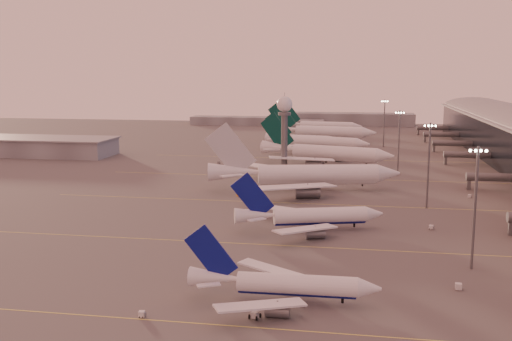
# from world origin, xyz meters

# --- Properties ---
(ground) EXTENTS (700.00, 700.00, 0.00)m
(ground) POSITION_xyz_m (0.00, 0.00, 0.00)
(ground) COLOR #4F4D4D
(ground) RESTS_ON ground
(taxiway_markings) EXTENTS (180.00, 185.25, 0.02)m
(taxiway_markings) POSITION_xyz_m (30.00, 56.00, 0.01)
(taxiway_markings) COLOR #E3D750
(taxiway_markings) RESTS_ON ground
(hangar) EXTENTS (82.00, 27.00, 8.50)m
(hangar) POSITION_xyz_m (-120.00, 140.00, 4.32)
(hangar) COLOR slate
(hangar) RESTS_ON ground
(radar_tower) EXTENTS (6.40, 6.40, 31.10)m
(radar_tower) POSITION_xyz_m (5.00, 120.00, 20.95)
(radar_tower) COLOR #595C61
(radar_tower) RESTS_ON ground
(mast_a) EXTENTS (3.60, 0.56, 25.00)m
(mast_a) POSITION_xyz_m (58.00, 0.00, 13.74)
(mast_a) COLOR #595C61
(mast_a) RESTS_ON ground
(mast_b) EXTENTS (3.60, 0.56, 25.00)m
(mast_b) POSITION_xyz_m (55.00, 55.00, 13.74)
(mast_b) COLOR #595C61
(mast_b) RESTS_ON ground
(mast_c) EXTENTS (3.60, 0.56, 25.00)m
(mast_c) POSITION_xyz_m (50.00, 110.00, 13.74)
(mast_c) COLOR #595C61
(mast_c) RESTS_ON ground
(mast_d) EXTENTS (3.60, 0.56, 25.00)m
(mast_d) POSITION_xyz_m (48.00, 200.00, 13.74)
(mast_d) COLOR #595C61
(mast_d) RESTS_ON ground
(distant_horizon) EXTENTS (165.00, 37.50, 9.00)m
(distant_horizon) POSITION_xyz_m (2.62, 325.14, 3.89)
(distant_horizon) COLOR slate
(distant_horizon) RESTS_ON ground
(narrowbody_near) EXTENTS (34.09, 27.23, 13.32)m
(narrowbody_near) POSITION_xyz_m (22.75, -23.94, 2.70)
(narrowbody_near) COLOR white
(narrowbody_near) RESTS_ON ground
(narrowbody_mid) EXTENTS (37.72, 29.65, 15.15)m
(narrowbody_mid) POSITION_xyz_m (23.33, 24.16, 3.07)
(narrowbody_mid) COLOR white
(narrowbody_mid) RESTS_ON ground
(widebody_white) EXTENTS (64.69, 51.33, 23.01)m
(widebody_white) POSITION_xyz_m (17.66, 75.41, 3.99)
(widebody_white) COLOR white
(widebody_white) RESTS_ON ground
(greentail_a) EXTENTS (58.66, 46.73, 21.84)m
(greentail_a) POSITION_xyz_m (21.29, 133.20, 3.86)
(greentail_a) COLOR white
(greentail_a) RESTS_ON ground
(greentail_b) EXTENTS (54.19, 43.13, 20.26)m
(greentail_b) POSITION_xyz_m (14.30, 176.52, 3.58)
(greentail_b) COLOR white
(greentail_b) RESTS_ON ground
(greentail_c) EXTENTS (62.87, 50.49, 22.89)m
(greentail_c) POSITION_xyz_m (14.29, 221.33, 4.04)
(greentail_c) COLOR white
(greentail_c) RESTS_ON ground
(greentail_d) EXTENTS (54.82, 44.01, 19.97)m
(greentail_d) POSITION_xyz_m (10.55, 267.26, 3.53)
(greentail_d) COLOR white
(greentail_d) RESTS_ON ground
(gsv_truck_a) EXTENTS (5.18, 2.23, 2.04)m
(gsv_truck_a) POSITION_xyz_m (1.33, -34.12, 1.04)
(gsv_truck_a) COLOR silver
(gsv_truck_a) RESTS_ON ground
(gsv_tug_near) EXTENTS (3.19, 4.11, 1.03)m
(gsv_tug_near) POSITION_xyz_m (19.12, -31.60, 0.53)
(gsv_tug_near) COLOR silver
(gsv_tug_near) RESTS_ON ground
(gsv_catering_a) EXTENTS (5.74, 2.98, 4.58)m
(gsv_catering_a) POSITION_xyz_m (53.82, -12.59, 2.29)
(gsv_catering_a) COLOR silver
(gsv_catering_a) RESTS_ON ground
(gsv_tug_mid) EXTENTS (3.56, 4.00, 0.98)m
(gsv_tug_mid) POSITION_xyz_m (0.75, 9.21, 0.50)
(gsv_tug_mid) COLOR orange
(gsv_tug_mid) RESTS_ON ground
(gsv_truck_b) EXTENTS (5.92, 3.57, 2.25)m
(gsv_truck_b) POSITION_xyz_m (54.00, 30.29, 1.15)
(gsv_truck_b) COLOR silver
(gsv_truck_b) RESTS_ON ground
(gsv_truck_c) EXTENTS (4.31, 5.31, 2.07)m
(gsv_truck_c) POSITION_xyz_m (-2.25, 62.07, 1.06)
(gsv_truck_c) COLOR orange
(gsv_truck_c) RESTS_ON ground
(gsv_catering_b) EXTENTS (4.99, 3.57, 3.75)m
(gsv_catering_b) POSITION_xyz_m (70.23, 72.43, 1.87)
(gsv_catering_b) COLOR silver
(gsv_catering_b) RESTS_ON ground
(gsv_tug_far) EXTENTS (4.17, 4.33, 1.08)m
(gsv_tug_far) POSITION_xyz_m (7.70, 106.01, 0.55)
(gsv_tug_far) COLOR silver
(gsv_tug_far) RESTS_ON ground
(gsv_truck_d) EXTENTS (2.36, 6.06, 2.44)m
(gsv_truck_d) POSITION_xyz_m (-24.25, 127.62, 1.24)
(gsv_truck_d) COLOR slate
(gsv_truck_d) RESTS_ON ground
(gsv_tug_hangar) EXTENTS (3.69, 2.40, 1.01)m
(gsv_tug_hangar) POSITION_xyz_m (34.30, 158.84, 0.52)
(gsv_tug_hangar) COLOR orange
(gsv_tug_hangar) RESTS_ON ground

